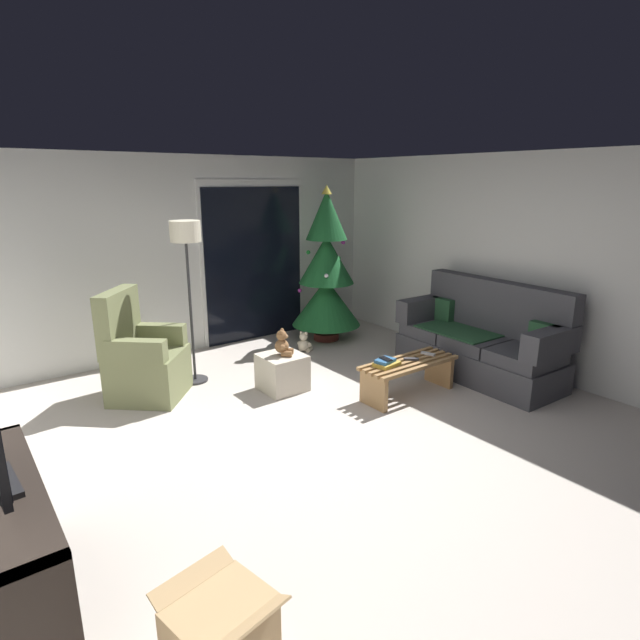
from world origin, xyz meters
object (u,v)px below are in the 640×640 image
at_px(cell_phone, 386,359).
at_px(teddy_bear_cream_by_tree, 304,343).
at_px(ottoman, 282,372).
at_px(floor_lamp, 186,247).
at_px(media_shelf, 1,565).
at_px(coffee_table, 408,372).
at_px(christmas_tree, 326,274).
at_px(couch, 482,341).
at_px(cardboard_box_open_near_shelf, 221,632).
at_px(remote_graphite, 411,359).
at_px(remote_silver, 428,354).
at_px(armchair, 143,360).
at_px(teddy_bear_chestnut, 283,344).
at_px(book_stack, 386,363).

relative_size(cell_phone, teddy_bear_cream_by_tree, 0.50).
bearing_deg(cell_phone, ottoman, 134.23).
distance_m(floor_lamp, teddy_bear_cream_by_tree, 2.09).
height_order(media_shelf, ottoman, media_shelf).
distance_m(coffee_table, christmas_tree, 2.23).
bearing_deg(couch, cardboard_box_open_near_shelf, -159.08).
bearing_deg(teddy_bear_cream_by_tree, christmas_tree, 25.32).
bearing_deg(remote_graphite, remote_silver, 131.69).
bearing_deg(armchair, teddy_bear_chestnut, -29.69).
xyz_separation_m(remote_graphite, cell_phone, (-0.33, 0.04, 0.06)).
relative_size(cell_phone, cardboard_box_open_near_shelf, 0.25).
bearing_deg(armchair, remote_graphite, -35.57).
relative_size(armchair, floor_lamp, 0.63).
bearing_deg(christmas_tree, coffee_table, -103.90).
relative_size(remote_graphite, christmas_tree, 0.07).
height_order(couch, ottoman, couch).
bearing_deg(remote_graphite, teddy_bear_cream_by_tree, -136.38).
height_order(christmas_tree, ottoman, christmas_tree).
bearing_deg(remote_silver, couch, -23.26).
relative_size(couch, teddy_bear_cream_by_tree, 6.89).
xyz_separation_m(remote_graphite, teddy_bear_cream_by_tree, (-0.11, 1.78, -0.27)).
distance_m(coffee_table, cell_phone, 0.36).
height_order(remote_graphite, teddy_bear_chestnut, teddy_bear_chestnut).
bearing_deg(remote_silver, teddy_bear_cream_by_tree, 85.87).
bearing_deg(floor_lamp, cell_phone, -51.31).
height_order(remote_graphite, book_stack, book_stack).
relative_size(cell_phone, christmas_tree, 0.07).
height_order(cell_phone, christmas_tree, christmas_tree).
bearing_deg(remote_graphite, media_shelf, -37.86).
relative_size(christmas_tree, cardboard_box_open_near_shelf, 3.66).
bearing_deg(remote_silver, cell_phone, 160.86).
bearing_deg(book_stack, christmas_tree, 68.50).
xyz_separation_m(remote_graphite, remote_silver, (0.27, 0.01, 0.00)).
bearing_deg(book_stack, media_shelf, -166.26).
distance_m(remote_graphite, floor_lamp, 2.63).
height_order(book_stack, ottoman, book_stack).
xyz_separation_m(teddy_bear_chestnut, cardboard_box_open_near_shelf, (-2.01, -2.55, -0.34)).
bearing_deg(media_shelf, book_stack, 13.74).
bearing_deg(christmas_tree, cell_phone, -111.71).
xyz_separation_m(christmas_tree, media_shelf, (-4.25, -2.86, -0.58)).
distance_m(cell_phone, teddy_bear_chestnut, 1.10).
bearing_deg(cell_phone, teddy_bear_chestnut, 134.15).
bearing_deg(cardboard_box_open_near_shelf, teddy_bear_cream_by_tree, 49.78).
xyz_separation_m(couch, christmas_tree, (-0.60, 2.15, 0.54)).
xyz_separation_m(coffee_table, floor_lamp, (-1.63, 1.71, 1.25)).
bearing_deg(armchair, media_shelf, -122.08).
distance_m(coffee_table, media_shelf, 3.82).
bearing_deg(coffee_table, teddy_bear_cream_by_tree, 92.21).
height_order(cell_phone, media_shelf, media_shelf).
relative_size(couch, ottoman, 4.47).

